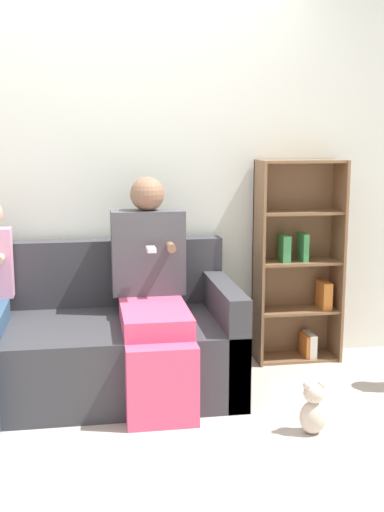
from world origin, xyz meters
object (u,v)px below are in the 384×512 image
Objects in this scene: bookshelf at (298,266)px; teddy_bear at (313,409)px; adult_seated at (152,286)px; couch at (66,346)px.

bookshelf is 4.77× the size of teddy_bear.
bookshelf is at bearing 76.02° from teddy_bear.
adult_seated is 0.93× the size of bookshelf.
adult_seated is 1.12m from teddy_bear.
adult_seated is at bearing -156.77° from bookshelf.
teddy_bear is (1.23, -0.76, -0.14)m from couch.
couch is at bearing 171.37° from adult_seated.
bookshelf is at bearing 13.35° from couch.
bookshelf reaches higher than adult_seated.
teddy_bear is at bearing -31.69° from couch.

